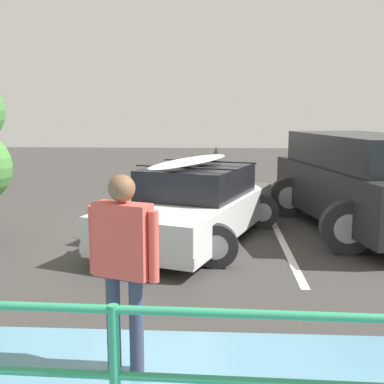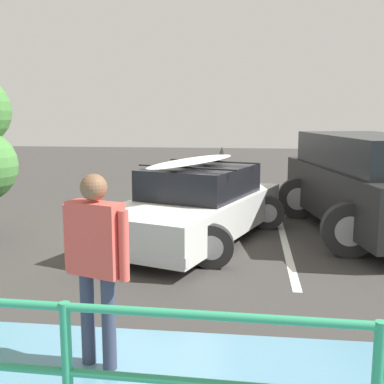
# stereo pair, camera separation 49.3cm
# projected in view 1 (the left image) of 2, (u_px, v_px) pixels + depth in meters

# --- Properties ---
(ground_plane) EXTENTS (44.00, 44.00, 0.02)m
(ground_plane) POSITION_uv_depth(u_px,v_px,m) (156.00, 233.00, 9.04)
(ground_plane) COLOR #383533
(ground_plane) RESTS_ON ground
(parking_stripe) EXTENTS (0.12, 4.75, 0.00)m
(parking_stripe) POSITION_uv_depth(u_px,v_px,m) (282.00, 241.00, 8.42)
(parking_stripe) COLOR silver
(parking_stripe) RESTS_ON ground
(sedan_car) EXTENTS (3.19, 4.63, 1.57)m
(sedan_car) POSITION_uv_depth(u_px,v_px,m) (195.00, 205.00, 8.45)
(sedan_car) COLOR silver
(sedan_car) RESTS_ON ground
(suv_car) EXTENTS (3.16, 5.02, 1.82)m
(suv_car) POSITION_uv_depth(u_px,v_px,m) (361.00, 181.00, 9.01)
(suv_car) COLOR black
(suv_car) RESTS_ON ground
(person_bystander) EXTENTS (0.63, 0.35, 1.71)m
(person_bystander) POSITION_uv_depth(u_px,v_px,m) (123.00, 255.00, 4.05)
(person_bystander) COLOR #33384C
(person_bystander) RESTS_ON ground
(railing_fence) EXTENTS (7.65, 0.27, 1.04)m
(railing_fence) POSITION_uv_depth(u_px,v_px,m) (114.00, 357.00, 3.02)
(railing_fence) COLOR #2D9366
(railing_fence) RESTS_ON ground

